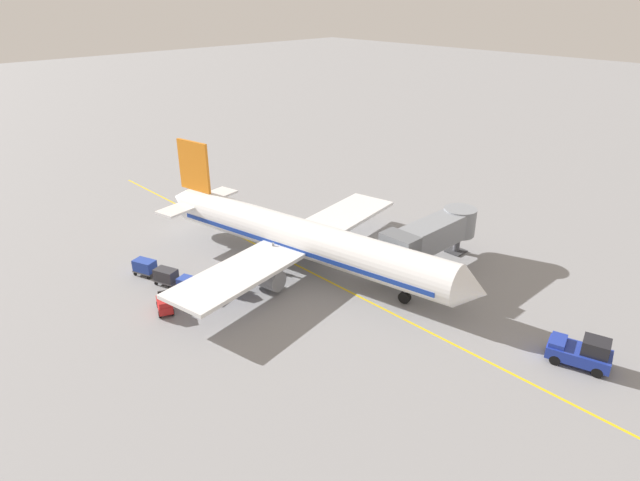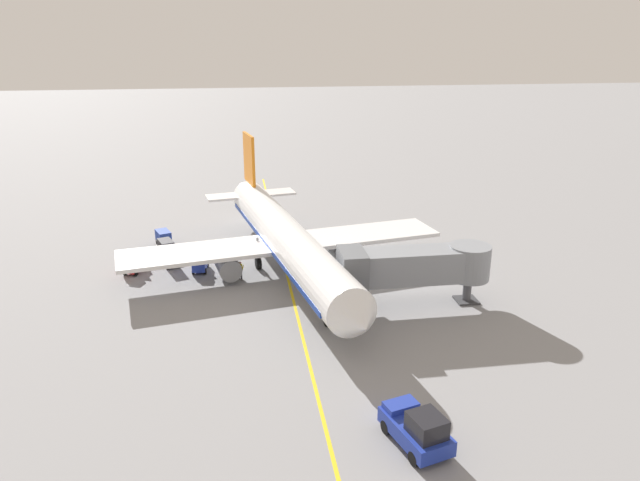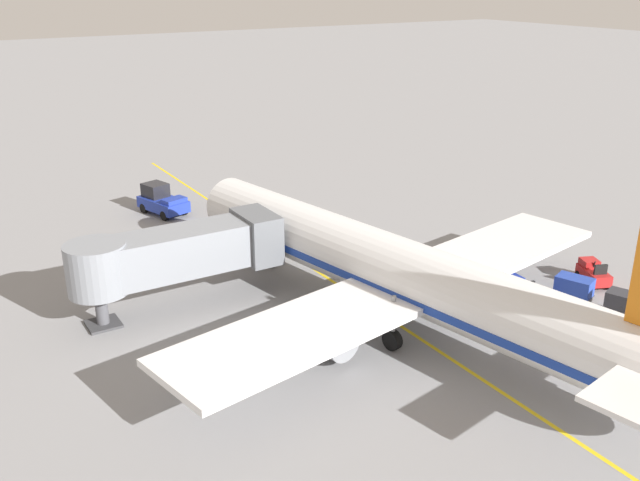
{
  "view_description": "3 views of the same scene",
  "coord_description": "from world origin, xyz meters",
  "views": [
    {
      "loc": [
        32.18,
        34.38,
        25.48
      ],
      "look_at": [
        0.31,
        0.81,
        4.09
      ],
      "focal_mm": 30.79,
      "sensor_mm": 36.0,
      "label": 1
    },
    {
      "loc": [
        4.48,
        49.45,
        21.23
      ],
      "look_at": [
        -2.98,
        -0.76,
        3.46
      ],
      "focal_mm": 33.5,
      "sensor_mm": 36.0,
      "label": 2
    },
    {
      "loc": [
        -22.27,
        -30.18,
        18.66
      ],
      "look_at": [
        -1.7,
        3.5,
        3.57
      ],
      "focal_mm": 39.48,
      "sensor_mm": 36.0,
      "label": 3
    }
  ],
  "objects": [
    {
      "name": "baggage_cart_second_in_train",
      "position": [
        11.5,
        -8.4,
        0.95
      ],
      "size": [
        1.98,
        2.96,
        1.58
      ],
      "color": "#4C4C51",
      "rests_on": "ground"
    },
    {
      "name": "parked_airliner",
      "position": [
        -0.04,
        -2.16,
        3.19
      ],
      "size": [
        30.45,
        37.19,
        10.63
      ],
      "color": "white",
      "rests_on": "ground"
    },
    {
      "name": "gate_lead_in_line",
      "position": [
        0.0,
        0.0,
        0.0
      ],
      "size": [
        0.24,
        80.0,
        0.01
      ],
      "primitive_type": "cube",
      "color": "gold",
      "rests_on": "ground"
    },
    {
      "name": "baggage_cart_third_in_train",
      "position": [
        12.05,
        -11.51,
        0.95
      ],
      "size": [
        1.98,
        2.96,
        1.58
      ],
      "color": "#4C4C51",
      "rests_on": "ground"
    },
    {
      "name": "ground_plane",
      "position": [
        0.0,
        0.0,
        0.0
      ],
      "size": [
        400.0,
        400.0,
        0.0
      ],
      "primitive_type": "plane",
      "color": "gray"
    },
    {
      "name": "pushback_tractor",
      "position": [
        -4.65,
        23.6,
        1.1
      ],
      "size": [
        3.32,
        4.83,
        2.4
      ],
      "color": "#1E339E",
      "rests_on": "ground"
    },
    {
      "name": "ground_crew_wing_walker",
      "position": [
        4.28,
        -1.11,
        0.95
      ],
      "size": [
        0.73,
        0.31,
        1.69
      ],
      "color": "#232328",
      "rests_on": "ground"
    },
    {
      "name": "baggage_cart_front",
      "position": [
        10.82,
        -5.32,
        0.95
      ],
      "size": [
        1.98,
        2.96,
        1.58
      ],
      "color": "#4C4C51",
      "rests_on": "ground"
    },
    {
      "name": "baggage_tug_trailing",
      "position": [
        14.01,
        -4.19,
        0.71
      ],
      "size": [
        2.08,
        2.77,
        1.62
      ],
      "color": "#B21E1E",
      "rests_on": "ground"
    },
    {
      "name": "jet_bridge",
      "position": [
        -9.64,
        6.39,
        3.45
      ],
      "size": [
        12.44,
        3.5,
        4.98
      ],
      "color": "gray",
      "rests_on": "ground"
    },
    {
      "name": "baggage_tug_lead",
      "position": [
        7.96,
        -3.62,
        0.71
      ],
      "size": [
        1.51,
        2.61,
        1.62
      ],
      "color": "#1E339E",
      "rests_on": "ground"
    }
  ]
}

